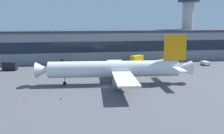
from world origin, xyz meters
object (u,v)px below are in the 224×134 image
object	(u,v)px
control_tower	(188,17)
fuel_truck	(66,63)
traffic_cone_0	(24,99)
pushback_tractor	(205,63)
traffic_cone_1	(62,98)
stair_truck	(10,66)
catering_truck	(137,59)
airliner	(117,69)
belt_loader	(113,62)
follow_me_car	(162,61)

from	to	relation	value
control_tower	fuel_truck	xyz separation A→B (m)	(-66.96, -19.62, -20.61)
traffic_cone_0	pushback_tractor	bearing A→B (deg)	29.75
control_tower	traffic_cone_1	size ratio (longest dim) A/B	49.17
stair_truck	traffic_cone_0	size ratio (longest dim) A/B	11.08
catering_truck	traffic_cone_0	xyz separation A→B (m)	(-44.42, -51.55, -2.00)
catering_truck	fuel_truck	world-z (taller)	catering_truck
traffic_cone_1	pushback_tractor	bearing A→B (deg)	33.70
airliner	control_tower	size ratio (longest dim) A/B	1.42
pushback_tractor	traffic_cone_0	distance (m)	86.79
airliner	catering_truck	size ratio (longest dim) A/B	7.13
pushback_tractor	traffic_cone_0	bearing A→B (deg)	-150.25
fuel_truck	traffic_cone_0	bearing A→B (deg)	-102.18
traffic_cone_1	traffic_cone_0	bearing A→B (deg)	175.77
fuel_truck	traffic_cone_0	xyz separation A→B (m)	(-10.56, -48.94, -1.59)
catering_truck	belt_loader	bearing A→B (deg)	179.33
traffic_cone_1	control_tower	bearing A→B (deg)	45.60
pushback_tractor	traffic_cone_0	xyz separation A→B (m)	(-75.35, -43.07, -0.76)
fuel_truck	traffic_cone_1	distance (m)	49.69
belt_loader	fuel_truck	distance (m)	22.10
airliner	control_tower	world-z (taller)	control_tower
airliner	pushback_tractor	distance (m)	56.20
belt_loader	traffic_cone_1	world-z (taller)	belt_loader
follow_me_car	pushback_tractor	bearing A→B (deg)	-22.41
belt_loader	control_tower	bearing A→B (deg)	20.54
control_tower	traffic_cone_0	size ratio (longest dim) A/B	62.95
pushback_tractor	follow_me_car	size ratio (longest dim) A/B	1.04
fuel_truck	follow_me_car	distance (m)	46.05
traffic_cone_0	traffic_cone_1	size ratio (longest dim) A/B	0.78
fuel_truck	pushback_tractor	bearing A→B (deg)	-5.18
catering_truck	traffic_cone_0	world-z (taller)	catering_truck
airliner	follow_me_car	distance (m)	47.12
control_tower	pushback_tractor	world-z (taller)	control_tower
follow_me_car	traffic_cone_1	distance (m)	69.67
follow_me_car	traffic_cone_0	xyz separation A→B (m)	(-56.57, -50.81, -0.80)
stair_truck	pushback_tractor	size ratio (longest dim) A/B	1.31
belt_loader	traffic_cone_1	xyz separation A→B (m)	(-22.79, -52.40, -0.78)
traffic_cone_1	catering_truck	bearing A→B (deg)	56.39
catering_truck	traffic_cone_1	size ratio (longest dim) A/B	9.77
belt_loader	traffic_cone_0	world-z (taller)	belt_loader
traffic_cone_1	stair_truck	bearing A→B (deg)	116.16
airliner	follow_me_car	bearing A→B (deg)	51.63
catering_truck	pushback_tractor	distance (m)	32.09
airliner	belt_loader	size ratio (longest dim) A/B	7.72
traffic_cone_1	fuel_truck	bearing A→B (deg)	88.99
control_tower	belt_loader	world-z (taller)	control_tower
stair_truck	fuel_truck	size ratio (longest dim) A/B	0.73
control_tower	belt_loader	distance (m)	52.62
belt_loader	traffic_cone_0	size ratio (longest dim) A/B	11.55
control_tower	traffic_cone_0	distance (m)	105.84
belt_loader	pushback_tractor	distance (m)	43.73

